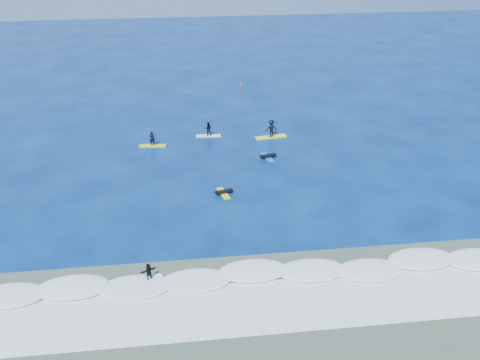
{
  "coord_description": "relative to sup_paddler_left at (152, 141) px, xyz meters",
  "views": [
    {
      "loc": [
        -3.47,
        -38.66,
        22.85
      ],
      "look_at": [
        1.62,
        2.97,
        0.6
      ],
      "focal_mm": 40.0,
      "sensor_mm": 36.0,
      "label": 1
    }
  ],
  "objects": [
    {
      "name": "prone_paddler_far",
      "position": [
        11.37,
        -4.23,
        -0.44
      ],
      "size": [
        1.76,
        2.3,
        0.47
      ],
      "rotation": [
        0.0,
        0.0,
        1.81
      ],
      "color": "blue",
      "rests_on": "ground"
    },
    {
      "name": "sup_paddler_center",
      "position": [
        5.92,
        1.9,
        0.1
      ],
      "size": [
        2.71,
        0.83,
        1.88
      ],
      "rotation": [
        0.0,
        0.0,
        -0.06
      ],
      "color": "silver",
      "rests_on": "ground"
    },
    {
      "name": "shallow_water",
      "position": [
        6.32,
        -26.63,
        -0.6
      ],
      "size": [
        90.0,
        13.0,
        0.01
      ],
      "primitive_type": "cube",
      "color": "#3C5241",
      "rests_on": "ground"
    },
    {
      "name": "marker_buoy",
      "position": [
        11.53,
        18.3,
        -0.32
      ],
      "size": [
        0.27,
        0.27,
        0.65
      ],
      "rotation": [
        0.0,
        0.0,
        0.2
      ],
      "color": "red",
      "rests_on": "ground"
    },
    {
      "name": "breaking_wave",
      "position": [
        6.32,
        -22.63,
        -0.6
      ],
      "size": [
        40.0,
        6.0,
        0.3
      ],
      "primitive_type": "cube",
      "color": "white",
      "rests_on": "ground"
    },
    {
      "name": "sup_paddler_right",
      "position": [
        12.58,
        0.78,
        0.32
      ],
      "size": [
        3.44,
        1.33,
        2.35
      ],
      "rotation": [
        0.0,
        0.0,
        0.15
      ],
      "color": "yellow",
      "rests_on": "ground"
    },
    {
      "name": "whitewater",
      "position": [
        6.32,
        -25.63,
        -0.6
      ],
      "size": [
        34.0,
        5.0,
        0.02
      ],
      "primitive_type": "cube",
      "color": "silver",
      "rests_on": "ground"
    },
    {
      "name": "ground",
      "position": [
        6.32,
        -12.63,
        -0.6
      ],
      "size": [
        160.0,
        160.0,
        0.0
      ],
      "primitive_type": "plane",
      "color": "#031D49",
      "rests_on": "ground"
    },
    {
      "name": "prone_paddler_near",
      "position": [
        6.34,
        -10.92,
        -0.45
      ],
      "size": [
        1.67,
        2.19,
        0.44
      ],
      "rotation": [
        0.0,
        0.0,
        1.82
      ],
      "color": "yellow",
      "rests_on": "ground"
    },
    {
      "name": "sup_paddler_left",
      "position": [
        0.0,
        0.0,
        0.0
      ],
      "size": [
        2.8,
        0.99,
        1.92
      ],
      "rotation": [
        0.0,
        0.0,
        -0.11
      ],
      "color": "gold",
      "rests_on": "ground"
    },
    {
      "name": "wave_surfer",
      "position": [
        0.28,
        -22.3,
        0.15
      ],
      "size": [
        1.84,
        1.22,
        1.31
      ],
      "rotation": [
        0.0,
        0.0,
        0.44
      ],
      "color": "white",
      "rests_on": "breaking_wave"
    }
  ]
}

